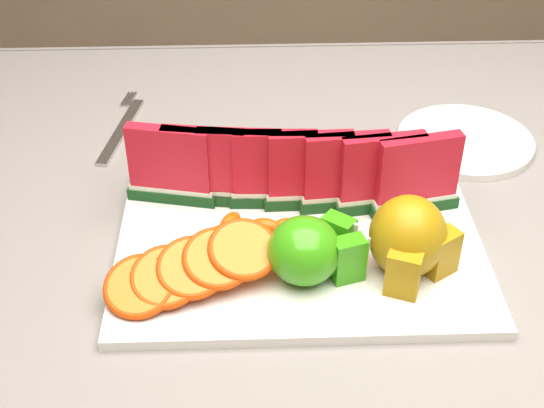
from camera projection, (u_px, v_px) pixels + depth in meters
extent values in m
cube|color=#442418|center=(341.00, 256.00, 0.87)|extent=(1.40, 0.90, 0.03)
cube|color=slate|center=(342.00, 243.00, 0.86)|extent=(1.52, 1.02, 0.01)
cube|color=slate|center=(307.00, 98.00, 1.32)|extent=(1.52, 0.01, 0.20)
cube|color=silver|center=(299.00, 242.00, 0.84)|extent=(0.40, 0.30, 0.01)
ellipsoid|color=#2D7F16|center=(304.00, 251.00, 0.77)|extent=(0.09, 0.09, 0.07)
cube|color=#2D7F16|center=(348.00, 260.00, 0.77)|extent=(0.04, 0.03, 0.05)
cube|color=beige|center=(354.00, 259.00, 0.77)|extent=(0.03, 0.01, 0.05)
cube|color=#2D7F16|center=(338.00, 238.00, 0.80)|extent=(0.04, 0.04, 0.05)
cube|color=beige|center=(344.00, 238.00, 0.80)|extent=(0.03, 0.02, 0.05)
ellipsoid|color=#AA7918|center=(408.00, 237.00, 0.78)|extent=(0.08, 0.08, 0.09)
cube|color=#AA7918|center=(403.00, 275.00, 0.75)|extent=(0.04, 0.03, 0.05)
cube|color=#AA7918|center=(442.00, 254.00, 0.78)|extent=(0.04, 0.04, 0.05)
cylinder|color=silver|center=(465.00, 141.00, 1.01)|extent=(0.23, 0.23, 0.01)
cube|color=silver|center=(121.00, 131.00, 1.04)|extent=(0.05, 0.17, 0.00)
cube|color=silver|center=(125.00, 100.00, 1.11)|extent=(0.01, 0.04, 0.00)
cube|color=silver|center=(129.00, 99.00, 1.11)|extent=(0.01, 0.04, 0.00)
cube|color=silver|center=(132.00, 99.00, 1.11)|extent=(0.01, 0.04, 0.00)
cube|color=#0E3B16|center=(173.00, 195.00, 0.89)|extent=(0.11, 0.04, 0.01)
cube|color=silver|center=(172.00, 188.00, 0.88)|extent=(0.10, 0.04, 0.01)
cube|color=red|center=(169.00, 158.00, 0.86)|extent=(0.10, 0.04, 0.08)
cube|color=#0E3B16|center=(206.00, 196.00, 0.89)|extent=(0.11, 0.04, 0.01)
cube|color=silver|center=(206.00, 189.00, 0.88)|extent=(0.10, 0.03, 0.01)
cube|color=red|center=(204.00, 159.00, 0.86)|extent=(0.10, 0.03, 0.08)
cube|color=#0E3B16|center=(240.00, 198.00, 0.89)|extent=(0.11, 0.03, 0.01)
cube|color=silver|center=(240.00, 191.00, 0.88)|extent=(0.10, 0.03, 0.01)
cube|color=red|center=(239.00, 161.00, 0.86)|extent=(0.10, 0.02, 0.08)
cube|color=#0E3B16|center=(275.00, 199.00, 0.88)|extent=(0.11, 0.02, 0.01)
cube|color=silver|center=(275.00, 192.00, 0.88)|extent=(0.10, 0.02, 0.01)
cube|color=red|center=(275.00, 162.00, 0.85)|extent=(0.10, 0.02, 0.08)
cube|color=#0E3B16|center=(309.00, 201.00, 0.88)|extent=(0.11, 0.02, 0.01)
cube|color=silver|center=(309.00, 194.00, 0.88)|extent=(0.10, 0.02, 0.01)
cube|color=red|center=(310.00, 163.00, 0.85)|extent=(0.10, 0.02, 0.08)
cube|color=#0E3B16|center=(344.00, 202.00, 0.88)|extent=(0.11, 0.03, 0.01)
cube|color=silver|center=(344.00, 195.00, 0.87)|extent=(0.10, 0.03, 0.01)
cube|color=red|center=(346.00, 165.00, 0.85)|extent=(0.10, 0.02, 0.08)
cube|color=#0E3B16|center=(378.00, 204.00, 0.88)|extent=(0.11, 0.04, 0.01)
cube|color=silver|center=(379.00, 197.00, 0.87)|extent=(0.10, 0.03, 0.01)
cube|color=red|center=(382.00, 166.00, 0.85)|extent=(0.10, 0.03, 0.08)
cube|color=#0E3B16|center=(413.00, 205.00, 0.87)|extent=(0.11, 0.04, 0.01)
cube|color=silver|center=(414.00, 198.00, 0.87)|extent=(0.10, 0.04, 0.01)
cube|color=red|center=(419.00, 168.00, 0.84)|extent=(0.10, 0.04, 0.08)
cylinder|color=orange|center=(139.00, 286.00, 0.75)|extent=(0.08, 0.08, 0.03)
torus|color=#C14700|center=(139.00, 286.00, 0.75)|extent=(0.09, 0.09, 0.03)
cylinder|color=orange|center=(166.00, 277.00, 0.76)|extent=(0.07, 0.07, 0.03)
torus|color=#C14700|center=(166.00, 277.00, 0.76)|extent=(0.08, 0.08, 0.03)
cylinder|color=orange|center=(192.00, 267.00, 0.76)|extent=(0.07, 0.07, 0.03)
torus|color=#C14700|center=(192.00, 267.00, 0.76)|extent=(0.08, 0.07, 0.03)
cylinder|color=orange|center=(218.00, 258.00, 0.77)|extent=(0.08, 0.07, 0.03)
torus|color=#C14700|center=(218.00, 258.00, 0.77)|extent=(0.08, 0.08, 0.03)
cylinder|color=orange|center=(243.00, 249.00, 0.77)|extent=(0.08, 0.08, 0.03)
torus|color=#C14700|center=(243.00, 249.00, 0.77)|extent=(0.09, 0.09, 0.03)
cylinder|color=orange|center=(200.00, 170.00, 0.92)|extent=(0.08, 0.08, 0.03)
torus|color=#C14700|center=(200.00, 170.00, 0.92)|extent=(0.09, 0.09, 0.03)
cylinder|color=orange|center=(239.00, 167.00, 0.92)|extent=(0.08, 0.08, 0.03)
torus|color=#C14700|center=(239.00, 167.00, 0.92)|extent=(0.09, 0.09, 0.03)
cylinder|color=orange|center=(279.00, 164.00, 0.92)|extent=(0.09, 0.09, 0.03)
torus|color=#C14700|center=(279.00, 164.00, 0.92)|extent=(0.10, 0.10, 0.03)
cylinder|color=orange|center=(318.00, 161.00, 0.92)|extent=(0.09, 0.09, 0.03)
torus|color=#C14700|center=(318.00, 161.00, 0.92)|extent=(0.11, 0.11, 0.03)
ellipsoid|color=#D36400|center=(221.00, 234.00, 0.82)|extent=(0.04, 0.03, 0.02)
ellipsoid|color=#D36400|center=(230.00, 224.00, 0.84)|extent=(0.03, 0.04, 0.02)
ellipsoid|color=#D36400|center=(266.00, 228.00, 0.83)|extent=(0.04, 0.03, 0.02)
ellipsoid|color=#D36400|center=(287.00, 227.00, 0.83)|extent=(0.04, 0.02, 0.02)
ellipsoid|color=#D36400|center=(299.00, 232.00, 0.83)|extent=(0.04, 0.04, 0.02)
ellipsoid|color=#D36400|center=(316.00, 234.00, 0.82)|extent=(0.04, 0.03, 0.02)
ellipsoid|color=#D36400|center=(334.00, 228.00, 0.83)|extent=(0.02, 0.04, 0.02)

